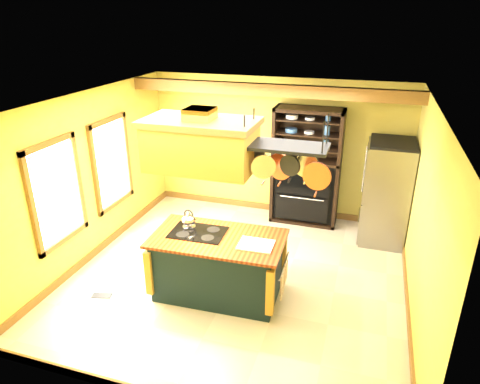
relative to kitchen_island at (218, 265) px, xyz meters
The scene contains 15 objects.
floor 0.71m from the kitchen_island, 75.14° to the left, with size 5.00×5.00×0.00m, color beige.
ceiling 2.29m from the kitchen_island, 75.14° to the left, with size 5.00×5.00×0.00m, color white.
wall_back 3.14m from the kitchen_island, 87.43° to the left, with size 5.00×0.02×2.70m, color gold.
wall_front 2.18m from the kitchen_island, 86.12° to the right, with size 5.00×0.02×2.70m, color gold.
wall_left 2.57m from the kitchen_island, 167.85° to the left, with size 0.02×5.00×2.70m, color gold.
wall_right 2.82m from the kitchen_island, 10.94° to the left, with size 0.02×5.00×2.70m, color gold.
ceiling_beam 3.07m from the kitchen_island, 86.50° to the left, with size 5.00×0.15×0.20m, color olive.
window_near 2.53m from the kitchen_island, behind, with size 0.06×1.06×1.56m.
window_far 2.74m from the kitchen_island, 154.54° to the left, with size 0.06×1.06×1.56m.
kitchen_island is the anchor object (origin of this frame).
range_hood 1.79m from the kitchen_island, behind, with size 1.46×0.82×0.80m.
pot_rack 1.94m from the kitchen_island, ahead, with size 1.12×0.51×0.86m.
refrigerator 3.31m from the kitchen_island, 47.21° to the left, with size 0.77×0.91×1.78m.
hutch 2.90m from the kitchen_island, 74.36° to the left, with size 1.26×0.57×2.22m.
floor_register 1.76m from the kitchen_island, 159.60° to the right, with size 0.28×0.12×0.01m, color black.
Camera 1 is at (1.72, -5.38, 3.80)m, focal length 32.00 mm.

